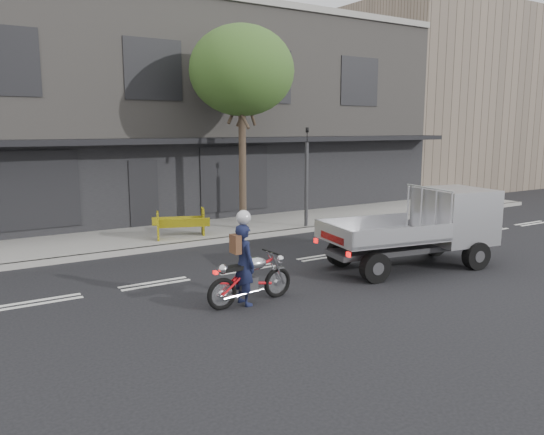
{
  "coord_description": "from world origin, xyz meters",
  "views": [
    {
      "loc": [
        -6.26,
        -11.24,
        3.5
      ],
      "look_at": [
        1.05,
        0.5,
        1.14
      ],
      "focal_mm": 35.0,
      "sensor_mm": 36.0,
      "label": 1
    }
  ],
  "objects_px": {
    "construction_barrier": "(184,224)",
    "rider": "(244,265)",
    "flatbed_ute": "(442,220)",
    "motorcycle": "(251,278)",
    "street_tree": "(242,71)",
    "traffic_light_pole": "(306,182)"
  },
  "relations": [
    {
      "from": "construction_barrier",
      "to": "rider",
      "type": "bearing_deg",
      "value": -101.35
    },
    {
      "from": "flatbed_ute",
      "to": "motorcycle",
      "type": "bearing_deg",
      "value": -169.57
    },
    {
      "from": "motorcycle",
      "to": "construction_barrier",
      "type": "relative_size",
      "value": 1.26
    },
    {
      "from": "street_tree",
      "to": "rider",
      "type": "bearing_deg",
      "value": -118.67
    },
    {
      "from": "traffic_light_pole",
      "to": "motorcycle",
      "type": "relative_size",
      "value": 1.76
    },
    {
      "from": "rider",
      "to": "flatbed_ute",
      "type": "height_order",
      "value": "flatbed_ute"
    },
    {
      "from": "rider",
      "to": "traffic_light_pole",
      "type": "bearing_deg",
      "value": -48.25
    },
    {
      "from": "street_tree",
      "to": "rider",
      "type": "height_order",
      "value": "street_tree"
    },
    {
      "from": "flatbed_ute",
      "to": "traffic_light_pole",
      "type": "bearing_deg",
      "value": 102.6
    },
    {
      "from": "street_tree",
      "to": "construction_barrier",
      "type": "relative_size",
      "value": 4.26
    },
    {
      "from": "street_tree",
      "to": "flatbed_ute",
      "type": "relative_size",
      "value": 1.46
    },
    {
      "from": "flatbed_ute",
      "to": "construction_barrier",
      "type": "bearing_deg",
      "value": 138.0
    },
    {
      "from": "rider",
      "to": "construction_barrier",
      "type": "bearing_deg",
      "value": -15.07
    },
    {
      "from": "traffic_light_pole",
      "to": "rider",
      "type": "bearing_deg",
      "value": -134.52
    },
    {
      "from": "flatbed_ute",
      "to": "street_tree",
      "type": "bearing_deg",
      "value": 119.27
    },
    {
      "from": "rider",
      "to": "construction_barrier",
      "type": "height_order",
      "value": "rider"
    },
    {
      "from": "traffic_light_pole",
      "to": "rider",
      "type": "height_order",
      "value": "traffic_light_pole"
    },
    {
      "from": "street_tree",
      "to": "traffic_light_pole",
      "type": "distance_m",
      "value": 4.23
    },
    {
      "from": "street_tree",
      "to": "construction_barrier",
      "type": "bearing_deg",
      "value": -166.98
    },
    {
      "from": "street_tree",
      "to": "flatbed_ute",
      "type": "distance_m",
      "value": 7.94
    },
    {
      "from": "street_tree",
      "to": "rider",
      "type": "distance_m",
      "value": 8.64
    },
    {
      "from": "traffic_light_pole",
      "to": "construction_barrier",
      "type": "height_order",
      "value": "traffic_light_pole"
    }
  ]
}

